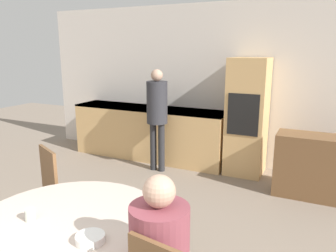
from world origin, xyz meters
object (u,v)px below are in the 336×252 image
oven_unit (247,117)px  sideboard (317,167)px  person_standing (157,109)px  cup (30,215)px  dining_table (71,244)px  chair_far_left (42,195)px  bowl_near (90,239)px

oven_unit → sideboard: 1.22m
person_standing → cup: 2.98m
dining_table → cup: bearing=-149.3°
chair_far_left → person_standing: (0.04, 2.30, 0.45)m
person_standing → bowl_near: size_ratio=8.79×
cup → bowl_near: 0.54m
chair_far_left → dining_table: bearing=-6.1°
sideboard → cup: bearing=-120.7°
oven_unit → bowl_near: size_ratio=9.75×
bowl_near → oven_unit: bearing=86.8°
cup → bowl_near: (0.54, -0.03, -0.02)m
oven_unit → dining_table: (-0.51, -3.30, -0.35)m
dining_table → oven_unit: bearing=81.2°
chair_far_left → oven_unit: bearing=90.8°
cup → person_standing: bearing=100.3°
sideboard → oven_unit: bearing=154.8°
oven_unit → bowl_near: (-0.19, -3.46, -0.13)m
dining_table → chair_far_left: (-0.79, 0.49, 0.00)m
oven_unit → cup: 3.51m
oven_unit → person_standing: (-1.26, -0.51, 0.10)m
chair_far_left → bowl_near: (1.11, -0.65, 0.22)m
sideboard → chair_far_left: size_ratio=1.05×
sideboard → dining_table: (-1.53, -2.82, 0.12)m
bowl_near → chair_far_left: bearing=149.5°
oven_unit → bowl_near: 3.47m
dining_table → sideboard: bearing=61.5°
sideboard → bowl_near: 3.23m
oven_unit → person_standing: size_ratio=1.11×
sideboard → dining_table: size_ratio=0.76×
dining_table → cup: size_ratio=15.51×
dining_table → person_standing: (-0.75, 2.79, 0.45)m
person_standing → cup: (0.53, -2.92, -0.22)m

